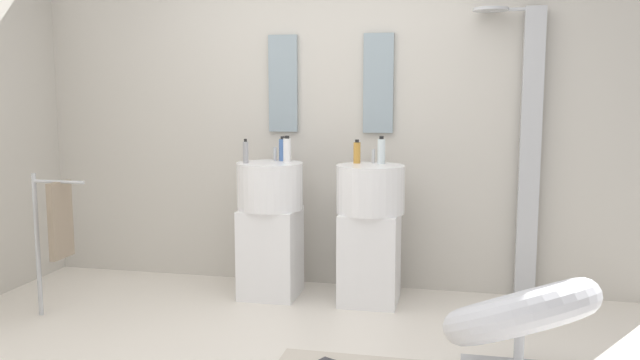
{
  "coord_description": "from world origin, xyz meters",
  "views": [
    {
      "loc": [
        0.99,
        -3.27,
        1.47
      ],
      "look_at": [
        0.15,
        0.55,
        0.95
      ],
      "focal_mm": 37.06,
      "sensor_mm": 36.0,
      "label": 1
    }
  ],
  "objects_px": {
    "soap_bottle_grey": "(246,152)",
    "soap_bottle_white": "(287,150)",
    "shower_column": "(528,149)",
    "towel_rack": "(57,223)",
    "lounge_chair": "(520,321)",
    "pedestal_sink_right": "(370,229)",
    "soap_bottle_clear": "(381,151)",
    "pedestal_sink_left": "(270,225)",
    "soap_bottle_blue": "(283,149)",
    "soap_bottle_amber": "(357,152)"
  },
  "relations": [
    {
      "from": "shower_column",
      "to": "towel_rack",
      "type": "bearing_deg",
      "value": -160.64
    },
    {
      "from": "lounge_chair",
      "to": "soap_bottle_grey",
      "type": "distance_m",
      "value": 2.25
    },
    {
      "from": "soap_bottle_blue",
      "to": "soap_bottle_clear",
      "type": "distance_m",
      "value": 0.73
    },
    {
      "from": "pedestal_sink_right",
      "to": "soap_bottle_blue",
      "type": "height_order",
      "value": "soap_bottle_blue"
    },
    {
      "from": "soap_bottle_clear",
      "to": "soap_bottle_grey",
      "type": "distance_m",
      "value": 0.96
    },
    {
      "from": "soap_bottle_amber",
      "to": "pedestal_sink_right",
      "type": "bearing_deg",
      "value": -40.8
    },
    {
      "from": "shower_column",
      "to": "soap_bottle_white",
      "type": "bearing_deg",
      "value": -171.83
    },
    {
      "from": "soap_bottle_clear",
      "to": "soap_bottle_white",
      "type": "xyz_separation_m",
      "value": [
        -0.67,
        -0.03,
        -0.0
      ]
    },
    {
      "from": "soap_bottle_amber",
      "to": "lounge_chair",
      "type": "bearing_deg",
      "value": -51.6
    },
    {
      "from": "shower_column",
      "to": "soap_bottle_grey",
      "type": "bearing_deg",
      "value": -169.06
    },
    {
      "from": "soap_bottle_clear",
      "to": "soap_bottle_white",
      "type": "distance_m",
      "value": 0.68
    },
    {
      "from": "soap_bottle_grey",
      "to": "soap_bottle_white",
      "type": "distance_m",
      "value": 0.3
    },
    {
      "from": "soap_bottle_grey",
      "to": "soap_bottle_amber",
      "type": "xyz_separation_m",
      "value": [
        0.77,
        0.15,
        -0.0
      ]
    },
    {
      "from": "shower_column",
      "to": "soap_bottle_amber",
      "type": "xyz_separation_m",
      "value": [
        -1.17,
        -0.22,
        -0.03
      ]
    },
    {
      "from": "pedestal_sink_left",
      "to": "towel_rack",
      "type": "bearing_deg",
      "value": -148.88
    },
    {
      "from": "towel_rack",
      "to": "soap_bottle_grey",
      "type": "distance_m",
      "value": 1.33
    },
    {
      "from": "soap_bottle_grey",
      "to": "soap_bottle_white",
      "type": "bearing_deg",
      "value": 26.77
    },
    {
      "from": "shower_column",
      "to": "soap_bottle_grey",
      "type": "relative_size",
      "value": 11.98
    },
    {
      "from": "lounge_chair",
      "to": "soap_bottle_blue",
      "type": "relative_size",
      "value": 6.18
    },
    {
      "from": "soap_bottle_clear",
      "to": "soap_bottle_white",
      "type": "relative_size",
      "value": 1.02
    },
    {
      "from": "soap_bottle_white",
      "to": "lounge_chair",
      "type": "bearing_deg",
      "value": -39.88
    },
    {
      "from": "towel_rack",
      "to": "pedestal_sink_right",
      "type": "bearing_deg",
      "value": 20.78
    },
    {
      "from": "shower_column",
      "to": "soap_bottle_blue",
      "type": "relative_size",
      "value": 11.5
    },
    {
      "from": "pedestal_sink_left",
      "to": "soap_bottle_blue",
      "type": "bearing_deg",
      "value": 70.35
    },
    {
      "from": "soap_bottle_blue",
      "to": "soap_bottle_grey",
      "type": "height_order",
      "value": "soap_bottle_blue"
    },
    {
      "from": "pedestal_sink_left",
      "to": "shower_column",
      "type": "bearing_deg",
      "value": 10.11
    },
    {
      "from": "soap_bottle_blue",
      "to": "soap_bottle_white",
      "type": "height_order",
      "value": "soap_bottle_white"
    },
    {
      "from": "pedestal_sink_left",
      "to": "soap_bottle_grey",
      "type": "height_order",
      "value": "soap_bottle_grey"
    },
    {
      "from": "shower_column",
      "to": "soap_bottle_amber",
      "type": "bearing_deg",
      "value": -169.27
    },
    {
      "from": "pedestal_sink_left",
      "to": "soap_bottle_white",
      "type": "distance_m",
      "value": 0.55
    },
    {
      "from": "shower_column",
      "to": "lounge_chair",
      "type": "relative_size",
      "value": 1.86
    },
    {
      "from": "pedestal_sink_right",
      "to": "shower_column",
      "type": "relative_size",
      "value": 0.52
    },
    {
      "from": "soap_bottle_clear",
      "to": "soap_bottle_amber",
      "type": "height_order",
      "value": "soap_bottle_clear"
    },
    {
      "from": "pedestal_sink_left",
      "to": "soap_bottle_grey",
      "type": "bearing_deg",
      "value": -160.15
    },
    {
      "from": "pedestal_sink_left",
      "to": "soap_bottle_amber",
      "type": "height_order",
      "value": "soap_bottle_amber"
    },
    {
      "from": "shower_column",
      "to": "pedestal_sink_left",
      "type": "bearing_deg",
      "value": -169.89
    },
    {
      "from": "pedestal_sink_left",
      "to": "soap_bottle_grey",
      "type": "xyz_separation_m",
      "value": [
        -0.16,
        -0.06,
        0.53
      ]
    },
    {
      "from": "pedestal_sink_right",
      "to": "soap_bottle_clear",
      "type": "xyz_separation_m",
      "value": [
        0.06,
        0.11,
        0.54
      ]
    },
    {
      "from": "towel_rack",
      "to": "soap_bottle_blue",
      "type": "distance_m",
      "value": 1.61
    },
    {
      "from": "lounge_chair",
      "to": "pedestal_sink_right",
      "type": "bearing_deg",
      "value": 127.36
    },
    {
      "from": "soap_bottle_white",
      "to": "pedestal_sink_left",
      "type": "bearing_deg",
      "value": -144.36
    },
    {
      "from": "pedestal_sink_left",
      "to": "soap_bottle_blue",
      "type": "relative_size",
      "value": 6.03
    },
    {
      "from": "lounge_chair",
      "to": "soap_bottle_amber",
      "type": "bearing_deg",
      "value": 128.4
    },
    {
      "from": "lounge_chair",
      "to": "soap_bottle_clear",
      "type": "distance_m",
      "value": 1.72
    },
    {
      "from": "pedestal_sink_right",
      "to": "soap_bottle_white",
      "type": "relative_size",
      "value": 5.7
    },
    {
      "from": "towel_rack",
      "to": "soap_bottle_blue",
      "type": "height_order",
      "value": "soap_bottle_blue"
    },
    {
      "from": "soap_bottle_clear",
      "to": "shower_column",
      "type": "bearing_deg",
      "value": 11.91
    },
    {
      "from": "shower_column",
      "to": "soap_bottle_clear",
      "type": "distance_m",
      "value": 1.02
    },
    {
      "from": "pedestal_sink_right",
      "to": "towel_rack",
      "type": "distance_m",
      "value": 2.08
    },
    {
      "from": "soap_bottle_clear",
      "to": "soap_bottle_grey",
      "type": "bearing_deg",
      "value": -170.1
    }
  ]
}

